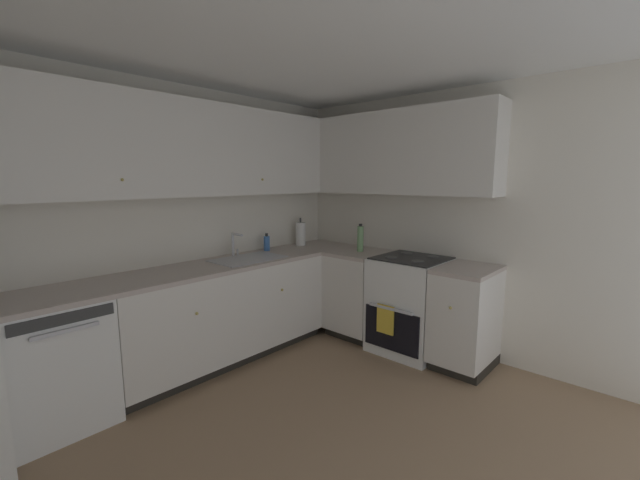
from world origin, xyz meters
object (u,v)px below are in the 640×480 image
(soap_bottle, at_px, (267,243))
(paper_towel_roll, at_px, (301,234))
(oil_bottle, at_px, (360,238))
(dishwasher, at_px, (55,363))
(oven_range, at_px, (410,304))

(soap_bottle, bearing_deg, paper_towel_roll, -2.42)
(paper_towel_roll, bearing_deg, soap_bottle, 177.58)
(oil_bottle, bearing_deg, paper_towel_roll, 100.78)
(dishwasher, relative_size, oven_range, 0.82)
(dishwasher, relative_size, oil_bottle, 3.02)
(dishwasher, relative_size, soap_bottle, 4.74)
(oven_range, xyz_separation_m, oil_bottle, (-0.02, 0.58, 0.57))
(paper_towel_roll, relative_size, oil_bottle, 1.12)
(oven_range, xyz_separation_m, soap_bottle, (-0.63, 1.32, 0.51))
(dishwasher, bearing_deg, paper_towel_roll, 3.77)
(soap_bottle, relative_size, paper_towel_roll, 0.57)
(paper_towel_roll, xyz_separation_m, oil_bottle, (0.14, -0.72, 0.00))
(oven_range, bearing_deg, paper_towel_roll, 96.82)
(paper_towel_roll, bearing_deg, oven_range, -83.18)
(oven_range, height_order, oil_bottle, oil_bottle)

